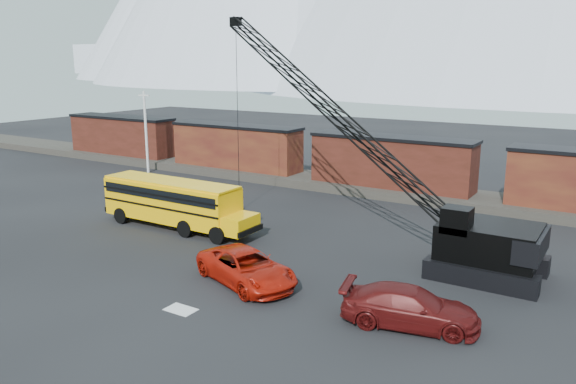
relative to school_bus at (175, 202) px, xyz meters
name	(u,v)px	position (x,y,z in m)	size (l,w,h in m)	color
ground	(227,279)	(8.42, -5.29, -1.79)	(160.00, 160.00, 0.00)	black
gravel_berm	(390,190)	(8.42, 16.71, -1.44)	(120.00, 5.00, 0.70)	#423D36
boxcar_west_far	(122,135)	(-23.58, 16.71, 0.97)	(13.70, 3.10, 4.17)	#531F17
boxcar_west_near	(236,146)	(-7.58, 16.71, 0.97)	(13.70, 3.10, 4.17)	#431313
boxcar_mid	(391,162)	(8.42, 16.71, 0.97)	(13.70, 3.10, 4.17)	#531F17
utility_pole	(146,131)	(-15.58, 12.71, 2.36)	(1.40, 0.24, 8.00)	silver
snow_patch	(181,310)	(8.92, -9.29, -1.78)	(1.40, 0.90, 0.02)	silver
school_bus	(175,202)	(0.00, 0.00, 0.00)	(11.65, 2.65, 3.19)	#F6B305
red_pickup	(247,267)	(9.62, -5.24, -0.95)	(2.79, 6.04, 1.68)	#B41608
maroon_suv	(410,307)	(18.14, -5.33, -0.96)	(2.34, 5.75, 1.67)	#500E0E
crawler_crane	(336,114)	(9.74, 3.97, 5.92)	(21.87, 6.20, 14.00)	black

